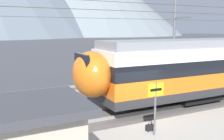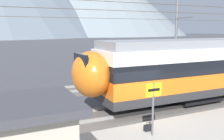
# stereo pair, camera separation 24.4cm
# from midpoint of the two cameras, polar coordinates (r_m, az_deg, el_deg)

# --- Properties ---
(ground_plane) EXTENTS (400.00, 400.00, 0.00)m
(ground_plane) POSITION_cam_midpoint_polar(r_m,az_deg,el_deg) (12.67, 4.60, -11.35)
(ground_plane) COLOR #424247
(track_near) EXTENTS (120.00, 3.00, 0.28)m
(track_near) POSITION_cam_midpoint_polar(r_m,az_deg,el_deg) (13.60, 2.06, -9.57)
(track_near) COLOR #5B5651
(track_near) RESTS_ON ground
(track_far) EXTENTS (120.00, 3.00, 0.28)m
(track_far) POSITION_cam_midpoint_polar(r_m,az_deg,el_deg) (18.81, -6.47, -4.33)
(track_far) COLOR #5B5651
(track_far) RESTS_ON ground
(catenary_mast_far_side) EXTENTS (38.90, 2.32, 8.19)m
(catenary_mast_far_side) POSITION_cam_midpoint_polar(r_m,az_deg,el_deg) (24.88, 13.76, 8.37)
(catenary_mast_far_side) COLOR slate
(catenary_mast_far_side) RESTS_ON ground
(platform_sign) EXTENTS (0.70, 0.08, 2.07)m
(platform_sign) POSITION_cam_midpoint_polar(r_m,az_deg,el_deg) (9.85, 9.03, -6.06)
(platform_sign) COLOR #59595B
(platform_sign) RESTS_ON platform_slab
(handbag_near_sign) EXTENTS (0.32, 0.18, 0.38)m
(handbag_near_sign) POSITION_cam_midpoint_polar(r_m,az_deg,el_deg) (10.68, 7.82, -12.69)
(handbag_near_sign) COLOR black
(handbag_near_sign) RESTS_ON platform_slab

